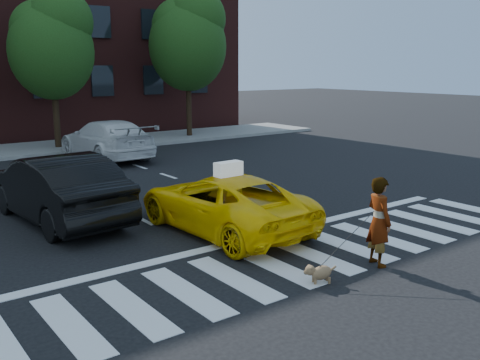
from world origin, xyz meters
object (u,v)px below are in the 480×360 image
object	(u,v)px
dog	(319,272)
tree_right	(188,36)
woman	(379,221)
taxi	(224,202)
white_suv	(106,139)
tree_mid	(52,41)
black_sedan	(57,188)

from	to	relation	value
dog	tree_right	bearing A→B (deg)	89.49
woman	dog	size ratio (longest dim) A/B	2.98
tree_right	taxi	world-z (taller)	tree_right
taxi	white_suv	size ratio (longest dim) A/B	0.87
tree_mid	black_sedan	world-z (taller)	tree_mid
woman	dog	xyz separation A→B (m)	(-1.55, 0.02, -0.66)
tree_right	white_suv	distance (m)	8.31
tree_right	black_sedan	bearing A→B (deg)	-133.54
taxi	white_suv	world-z (taller)	white_suv
tree_right	dog	distance (m)	20.59
taxi	woman	distance (m)	3.77
woman	dog	bearing A→B (deg)	105.37
black_sedan	white_suv	world-z (taller)	black_sedan
tree_mid	black_sedan	size ratio (longest dim) A/B	1.40
tree_right	dog	world-z (taller)	tree_right
black_sedan	tree_mid	bearing A→B (deg)	-113.17
tree_right	taxi	xyz separation A→B (m)	(-7.99, -14.50, -4.60)
tree_mid	white_suv	bearing A→B (deg)	-75.70
taxi	dog	bearing A→B (deg)	80.46
black_sedan	white_suv	size ratio (longest dim) A/B	0.93
tree_right	white_suv	bearing A→B (deg)	-151.02
black_sedan	white_suv	bearing A→B (deg)	-125.01
white_suv	dog	world-z (taller)	white_suv
tree_mid	dog	size ratio (longest dim) A/B	12.20
tree_right	taxi	bearing A→B (deg)	-118.87
tree_right	woman	bearing A→B (deg)	-110.89
tree_right	dog	xyz separation A→B (m)	(-8.46, -18.08, -5.06)
taxi	woman	size ratio (longest dim) A/B	2.76
black_sedan	taxi	bearing A→B (deg)	127.81
taxi	dog	xyz separation A→B (m)	(-0.46, -3.58, -0.46)
taxi	white_suv	distance (m)	11.25
tree_mid	woman	xyz separation A→B (m)	(0.09, -18.10, -3.98)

